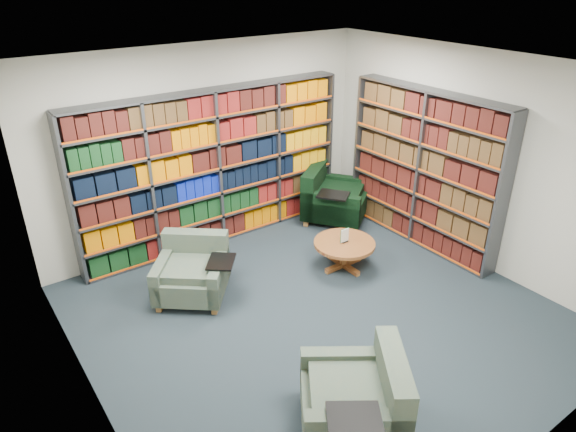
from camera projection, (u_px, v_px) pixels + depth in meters
room_shell at (321, 207)px, 5.39m from camera, size 5.02×5.02×2.82m
bookshelf_back at (216, 169)px, 7.23m from camera, size 4.00×0.28×2.20m
bookshelf_right at (423, 170)px, 7.19m from camera, size 0.28×2.50×2.20m
chair_teal_left at (193, 272)px, 6.29m from camera, size 1.13×1.13×0.73m
chair_green_right at (330, 199)px, 8.14m from camera, size 1.28×1.28×0.84m
chair_teal_front at (362, 402)px, 4.41m from camera, size 1.20×1.20×0.78m
coffee_table at (344, 247)px, 6.82m from camera, size 0.82×0.82×0.57m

